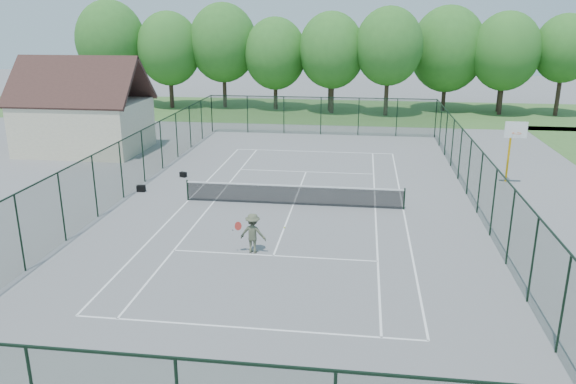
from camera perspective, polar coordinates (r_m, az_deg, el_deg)
name	(u,v)px	position (r m, az deg, el deg)	size (l,w,h in m)	color
ground	(293,205)	(28.40, 0.53, -1.31)	(140.00, 140.00, 0.00)	slate
grass_far	(330,111)	(57.52, 4.26, 8.22)	(80.00, 16.00, 0.01)	#467233
court_lines	(293,205)	(28.40, 0.53, -1.30)	(11.05, 23.85, 0.01)	white
tennis_net	(293,194)	(28.22, 0.54, -0.20)	(11.08, 0.08, 1.10)	black
fence_enclosure	(293,175)	(27.94, 0.54, 1.72)	(18.05, 36.05, 3.02)	#1B3822
utility_building	(83,107)	(41.89, -20.13, 8.12)	(8.60, 6.27, 6.63)	beige
tree_line_far	(331,50)	(56.89, 4.39, 14.18)	(39.40, 6.40, 9.70)	#3B291F
basketball_goal	(513,140)	(33.74, 21.87, 4.96)	(1.20, 1.43, 3.65)	#DEA008
sports_bag_a	(141,188)	(31.53, -14.70, 0.35)	(0.45, 0.27, 0.36)	black
sports_bag_b	(183,175)	(33.88, -10.60, 1.75)	(0.39, 0.24, 0.30)	black
tennis_player	(253,233)	(22.54, -3.59, -4.19)	(2.12, 0.81, 1.64)	#50553E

